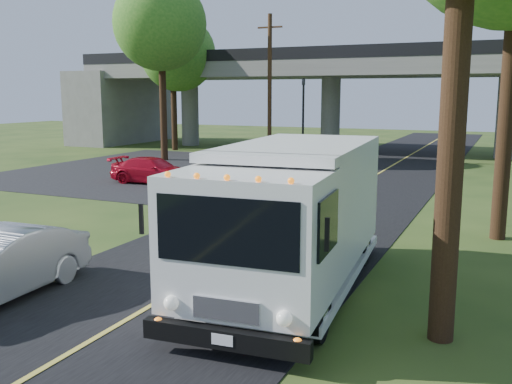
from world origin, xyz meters
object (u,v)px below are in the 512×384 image
Objects in this scene: traffic_signal at (303,110)px; utility_pole at (270,88)px; tree_left_far at (174,49)px; red_sedan at (154,171)px; pedestrian at (248,161)px; tree_left_lot at (162,33)px; step_van at (291,213)px.

utility_pole is (-1.50, -2.00, 1.40)m from traffic_signal.
tree_left_far reaches higher than utility_pole.
utility_pole reaches higher than red_sedan.
tree_left_far is 2.33× the size of red_sedan.
tree_left_far is 17.43m from pedestrian.
red_sedan is at bearing -61.61° from tree_left_far.
utility_pole is at bearing -22.43° from tree_left_far.
traffic_signal is 0.50× the size of tree_left_lot.
tree_left_lot is 1.06× the size of tree_left_far.
tree_left_lot reaches higher than red_sedan.
traffic_signal is 11.75m from tree_left_far.
step_van is at bearing -70.96° from traffic_signal.
traffic_signal reaches higher than step_van.
tree_left_far reaches higher than traffic_signal.
step_van is at bearing -65.97° from utility_pole.
tree_left_far is at bearing 157.57° from utility_pole.
traffic_signal is at bearing 28.11° from tree_left_lot.
step_van reaches higher than pedestrian.
tree_left_far is at bearing 116.57° from tree_left_lot.
tree_left_lot reaches higher than tree_left_far.
step_van is 16.03m from pedestrian.
red_sedan is at bearing -98.92° from utility_pole.
utility_pole is at bearing -126.87° from traffic_signal.
pedestrian reaches higher than red_sedan.
red_sedan is at bearing -60.31° from tree_left_lot.
tree_left_far reaches higher than pedestrian.
pedestrian is (-7.60, 14.09, -0.77)m from step_van.
traffic_signal reaches higher than red_sedan.
step_van is at bearing -53.41° from tree_left_far.
traffic_signal is 2.86m from utility_pole.
tree_left_lot is (-6.29, -2.16, 3.31)m from utility_pole.
red_sedan is (4.67, -8.19, -7.29)m from tree_left_lot.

